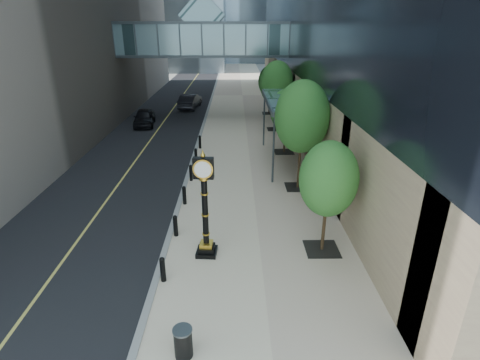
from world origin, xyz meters
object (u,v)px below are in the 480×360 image
object	(u,v)px
car_near	(144,117)
car_far	(190,101)
trash_bin	(183,343)
street_clock	(205,213)
pedestrian	(312,171)

from	to	relation	value
car_near	car_far	size ratio (longest dim) A/B	0.90
trash_bin	car_far	xyz separation A→B (m)	(-3.54, 34.45, 0.32)
street_clock	trash_bin	xyz separation A→B (m)	(-0.30, -5.13, -1.45)
trash_bin	car_far	world-z (taller)	car_far
car_far	car_near	bearing A→B (deg)	73.70
street_clock	car_near	xyz separation A→B (m)	(-7.29, 21.54, -1.19)
trash_bin	pedestrian	size ratio (longest dim) A/B	0.56
pedestrian	trash_bin	bearing A→B (deg)	70.10
pedestrian	car_far	bearing A→B (deg)	-60.51
trash_bin	car_far	distance (m)	34.63
street_clock	pedestrian	distance (m)	9.32
trash_bin	car_near	xyz separation A→B (m)	(-6.98, 26.66, 0.26)
pedestrian	car_near	distance (m)	19.31
street_clock	trash_bin	world-z (taller)	street_clock
car_far	trash_bin	bearing A→B (deg)	103.42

